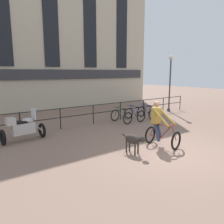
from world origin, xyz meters
TOP-DOWN VIEW (x-y plane):
  - ground_plane at (0.00, 0.00)m, footprint 60.00×60.00m
  - canal_railing at (-0.00, 5.20)m, footprint 15.05×0.05m
  - building_facade at (-0.00, 10.99)m, footprint 18.00×0.72m
  - cyclist_with_bike at (0.17, 0.67)m, footprint 0.89×1.28m
  - dog at (-1.15, 0.63)m, footprint 0.39×1.01m
  - parked_motorcycle at (-3.87, 4.30)m, footprint 1.75×0.78m
  - parked_bicycle_near_lamp at (1.42, 4.54)m, footprint 0.73×1.15m
  - parked_bicycle_mid_left at (2.41, 4.54)m, footprint 0.69×1.13m
  - parked_bicycle_mid_right at (3.41, 4.54)m, footprint 0.74×1.15m
  - street_lamp at (6.41, 5.34)m, footprint 0.28×0.28m

SIDE VIEW (x-z plane):
  - ground_plane at x=0.00m, z-range 0.00..0.00m
  - parked_bicycle_near_lamp at x=1.42m, z-range -0.07..0.79m
  - parked_bicycle_mid_left at x=2.41m, z-range -0.07..0.79m
  - parked_bicycle_mid_right at x=3.41m, z-range -0.07..0.79m
  - dog at x=-1.15m, z-range 0.14..0.83m
  - parked_motorcycle at x=-3.87m, z-range -0.11..1.24m
  - canal_railing at x=0.00m, z-range 0.18..1.23m
  - cyclist_with_bike at x=0.17m, z-range -0.09..1.61m
  - street_lamp at x=6.41m, z-range 0.25..4.14m
  - building_facade at x=0.00m, z-range -0.03..11.58m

